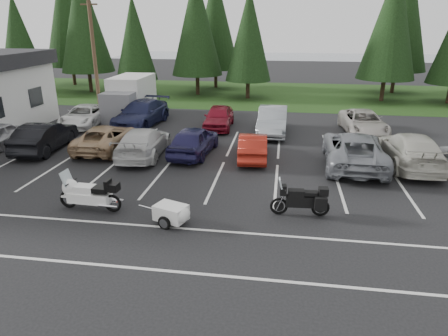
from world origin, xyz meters
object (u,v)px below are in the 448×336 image
car_near_7 (410,150)px  cargo_trailer (171,214)px  utility_pole (94,52)px  car_near_2 (106,138)px  car_far_3 (273,121)px  adventure_motorcycle (300,197)px  car_far_1 (141,114)px  car_far_2 (219,117)px  car_near_3 (143,142)px  car_far_4 (363,123)px  box_truck (128,98)px  car_near_6 (354,149)px  car_near_0 (2,134)px  car_near_1 (45,136)px  touring_motorcycle (89,191)px  car_near_4 (194,140)px  car_far_0 (84,116)px  car_near_5 (253,146)px

car_near_7 → cargo_trailer: car_near_7 is taller
utility_pole → car_near_2: bearing=-63.0°
car_far_3 → adventure_motorcycle: size_ratio=2.10×
car_far_1 → car_far_2: bearing=7.2°
car_near_3 → car_far_4: 13.80m
adventure_motorcycle → box_truck: bearing=126.7°
cargo_trailer → box_truck: bearing=135.9°
car_near_6 → car_far_3: (-4.16, 5.50, -0.01)m
car_near_0 → car_near_1: 2.97m
car_near_1 → car_near_0: bearing=-12.9°
utility_pole → adventure_motorcycle: size_ratio=3.77×
car_far_3 → touring_motorcycle: size_ratio=1.81×
cargo_trailer → car_far_2: bearing=112.1°
car_near_2 → touring_motorcycle: size_ratio=1.79×
cargo_trailer → touring_motorcycle: bearing=-170.9°
car_far_2 → car_far_4: (9.27, -0.03, -0.02)m
car_near_2 → box_truck: bearing=-79.2°
box_truck → car_far_1: box_truck is taller
car_near_0 → car_near_1: size_ratio=0.84×
car_near_0 → car_near_1: bearing=169.3°
car_near_3 → cargo_trailer: bearing=112.1°
car_near_1 → cargo_trailer: 11.72m
touring_motorcycle → adventure_motorcycle: 7.83m
car_near_7 → adventure_motorcycle: car_near_7 is taller
box_truck → car_near_4: 10.43m
car_near_7 → car_near_0: bearing=-0.5°
box_truck → adventure_motorcycle: box_truck is taller
box_truck → car_far_3: (10.71, -2.98, -0.62)m
box_truck → cargo_trailer: 17.51m
car_near_1 → car_far_2: car_near_1 is taller
car_far_1 → touring_motorcycle: (2.53, -12.79, -0.06)m
car_far_0 → cargo_trailer: size_ratio=3.10×
car_near_1 → car_near_4: car_near_1 is taller
car_near_1 → car_near_6: car_near_6 is taller
car_near_5 → box_truck: bearing=-43.1°
car_near_3 → car_near_6: size_ratio=0.86×
car_near_0 → car_far_3: (15.17, 5.00, 0.14)m
box_truck → car_near_1: box_truck is taller
touring_motorcycle → car_far_0: bearing=120.4°
box_truck → car_near_4: box_truck is taller
car_near_1 → car_far_0: size_ratio=0.98×
car_near_0 → car_far_3: bearing=-163.6°
car_far_2 → car_near_2: bearing=-135.3°
car_near_3 → car_far_4: (12.25, 6.34, -0.03)m
car_near_2 → touring_motorcycle: 7.72m
car_near_5 → car_far_3: size_ratio=0.81×
car_near_3 → cargo_trailer: 7.99m
car_far_1 → adventure_motorcycle: 15.89m
box_truck → car_far_4: size_ratio=1.08×
car_near_6 → car_near_7: size_ratio=1.06×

